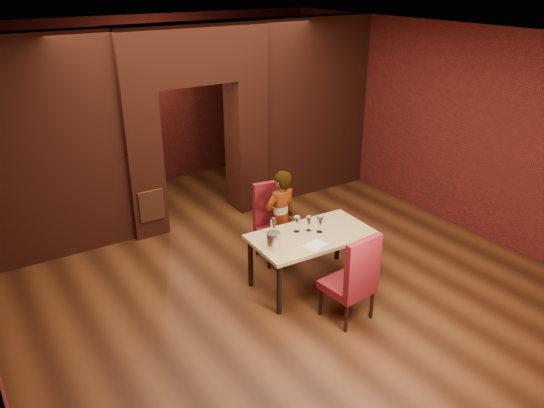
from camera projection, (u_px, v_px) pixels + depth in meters
The scene contains 24 objects.
floor at pixel (261, 266), 7.65m from camera, with size 8.00×8.00×0.00m, color #4B2712.
ceiling at pixel (259, 35), 6.36m from camera, with size 7.00×8.00×0.04m, color silver.
wall_back at pixel (149, 103), 10.07m from camera, with size 7.00×0.04×3.20m, color maroon.
wall_front at pixel (544, 310), 3.94m from camera, with size 7.00×0.04×3.20m, color maroon.
wall_right at pixel (440, 123), 8.75m from camera, with size 0.04×8.00×3.20m, color maroon.
pillar_left at pixel (141, 164), 8.25m from camera, with size 0.55×0.55×2.30m, color maroon.
pillar_right at pixel (246, 144), 9.19m from camera, with size 0.55×0.55×2.30m, color maroon.
lintel at pixel (190, 54), 8.07m from camera, with size 2.45×0.55×0.90m, color maroon.
wing_wall_left at pixel (40, 152), 7.36m from camera, with size 2.27×0.35×3.20m, color maroon.
wing_wall_right at pixel (312, 108), 9.72m from camera, with size 2.27×0.35×3.20m, color maroon.
vent_panel at pixel (152, 206), 8.26m from camera, with size 0.40×0.03×0.50m, color #994D2C.
rear_door at pixel (133, 135), 10.05m from camera, with size 0.90×0.08×2.10m, color black.
rear_door_frame at pixel (134, 135), 10.02m from camera, with size 1.02×0.04×2.22m, color black.
dining_table at pixel (311, 259), 7.08m from camera, with size 1.60×0.90×0.75m, color tan.
chair_far at pixel (276, 224), 7.64m from camera, with size 0.52×0.52×1.14m, color maroon.
chair_near at pixel (348, 276), 6.32m from camera, with size 0.52×0.52×1.15m, color maroon.
person_seated at pixel (281, 218), 7.48m from camera, with size 0.52×0.34×1.42m, color white.
wine_glass_a at pixel (297, 224), 6.95m from camera, with size 0.09×0.09×0.22m, color white, non-canonical shape.
wine_glass_b at pixel (309, 224), 6.99m from camera, with size 0.08×0.08×0.20m, color white, non-canonical shape.
wine_glass_c at pixel (320, 224), 6.94m from camera, with size 0.09×0.09×0.23m, color white, non-canonical shape.
tasting_sheet at pixel (315, 245), 6.65m from camera, with size 0.28×0.20×0.00m, color white.
wine_bucket at pixel (273, 240), 6.54m from camera, with size 0.17×0.17×0.21m, color silver.
water_bottle at pixel (273, 228), 6.77m from camera, with size 0.07×0.07×0.29m, color silver.
potted_plant at pixel (320, 229), 8.34m from camera, with size 0.34×0.30×0.38m, color #2A5C25.
Camera 1 is at (-3.48, -5.65, 3.92)m, focal length 35.00 mm.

